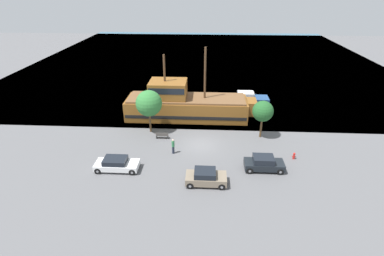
{
  "coord_description": "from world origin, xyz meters",
  "views": [
    {
      "loc": [
        0.73,
        -30.69,
        17.4
      ],
      "look_at": [
        -1.1,
        2.0,
        1.2
      ],
      "focal_mm": 28.0,
      "sensor_mm": 36.0,
      "label": 1
    }
  ],
  "objects_px": {
    "parked_car_curb_rear": "(117,164)",
    "fire_hydrant": "(294,156)",
    "pedestrian_walking_near": "(173,146)",
    "moored_boat_dockside": "(248,99)",
    "pirate_ship": "(185,104)",
    "bench_promenade_east": "(162,135)",
    "parked_car_curb_front": "(264,163)",
    "parked_car_curb_mid": "(206,177)"
  },
  "relations": [
    {
      "from": "pirate_ship",
      "to": "parked_car_curb_mid",
      "type": "distance_m",
      "value": 15.77
    },
    {
      "from": "moored_boat_dockside",
      "to": "parked_car_curb_rear",
      "type": "height_order",
      "value": "moored_boat_dockside"
    },
    {
      "from": "parked_car_curb_rear",
      "to": "pedestrian_walking_near",
      "type": "height_order",
      "value": "pedestrian_walking_near"
    },
    {
      "from": "parked_car_curb_rear",
      "to": "fire_hydrant",
      "type": "distance_m",
      "value": 18.8
    },
    {
      "from": "fire_hydrant",
      "to": "parked_car_curb_front",
      "type": "bearing_deg",
      "value": -148.1
    },
    {
      "from": "parked_car_curb_mid",
      "to": "bench_promenade_east",
      "type": "height_order",
      "value": "parked_car_curb_mid"
    },
    {
      "from": "parked_car_curb_front",
      "to": "parked_car_curb_rear",
      "type": "height_order",
      "value": "parked_car_curb_front"
    },
    {
      "from": "pirate_ship",
      "to": "fire_hydrant",
      "type": "distance_m",
      "value": 16.47
    },
    {
      "from": "pirate_ship",
      "to": "moored_boat_dockside",
      "type": "distance_m",
      "value": 11.27
    },
    {
      "from": "pirate_ship",
      "to": "moored_boat_dockside",
      "type": "bearing_deg",
      "value": 32.29
    },
    {
      "from": "parked_car_curb_front",
      "to": "pedestrian_walking_near",
      "type": "distance_m",
      "value": 9.92
    },
    {
      "from": "parked_car_curb_rear",
      "to": "pedestrian_walking_near",
      "type": "xyz_separation_m",
      "value": [
        5.38,
        3.52,
        0.23
      ]
    },
    {
      "from": "pirate_ship",
      "to": "parked_car_curb_mid",
      "type": "relative_size",
      "value": 4.66
    },
    {
      "from": "pirate_ship",
      "to": "moored_boat_dockside",
      "type": "relative_size",
      "value": 2.88
    },
    {
      "from": "pedestrian_walking_near",
      "to": "bench_promenade_east",
      "type": "bearing_deg",
      "value": 117.24
    },
    {
      "from": "fire_hydrant",
      "to": "pedestrian_walking_near",
      "type": "bearing_deg",
      "value": 178.07
    },
    {
      "from": "fire_hydrant",
      "to": "parked_car_curb_mid",
      "type": "bearing_deg",
      "value": -152.39
    },
    {
      "from": "parked_car_curb_mid",
      "to": "pedestrian_walking_near",
      "type": "relative_size",
      "value": 2.18
    },
    {
      "from": "fire_hydrant",
      "to": "parked_car_curb_rear",
      "type": "bearing_deg",
      "value": -170.57
    },
    {
      "from": "parked_car_curb_mid",
      "to": "pirate_ship",
      "type": "bearing_deg",
      "value": 101.66
    },
    {
      "from": "parked_car_curb_mid",
      "to": "parked_car_curb_front",
      "type": "bearing_deg",
      "value": 24.77
    },
    {
      "from": "pirate_ship",
      "to": "bench_promenade_east",
      "type": "distance_m",
      "value": 7.15
    },
    {
      "from": "fire_hydrant",
      "to": "pedestrian_walking_near",
      "type": "distance_m",
      "value": 13.18
    },
    {
      "from": "parked_car_curb_front",
      "to": "parked_car_curb_rear",
      "type": "relative_size",
      "value": 0.9
    },
    {
      "from": "pirate_ship",
      "to": "parked_car_curb_mid",
      "type": "height_order",
      "value": "pirate_ship"
    },
    {
      "from": "moored_boat_dockside",
      "to": "bench_promenade_east",
      "type": "bearing_deg",
      "value": -132.93
    },
    {
      "from": "fire_hydrant",
      "to": "bench_promenade_east",
      "type": "bearing_deg",
      "value": 165.62
    },
    {
      "from": "fire_hydrant",
      "to": "pirate_ship",
      "type": "bearing_deg",
      "value": 140.43
    },
    {
      "from": "moored_boat_dockside",
      "to": "parked_car_curb_rear",
      "type": "xyz_separation_m",
      "value": [
        -15.37,
        -19.51,
        0.01
      ]
    },
    {
      "from": "bench_promenade_east",
      "to": "pirate_ship",
      "type": "bearing_deg",
      "value": 71.15
    },
    {
      "from": "pirate_ship",
      "to": "parked_car_curb_front",
      "type": "distance_m",
      "value": 15.62
    },
    {
      "from": "moored_boat_dockside",
      "to": "bench_promenade_east",
      "type": "relative_size",
      "value": 4.11
    },
    {
      "from": "pirate_ship",
      "to": "pedestrian_walking_near",
      "type": "height_order",
      "value": "pirate_ship"
    },
    {
      "from": "moored_boat_dockside",
      "to": "parked_car_curb_mid",
      "type": "height_order",
      "value": "moored_boat_dockside"
    },
    {
      "from": "parked_car_curb_rear",
      "to": "parked_car_curb_front",
      "type": "bearing_deg",
      "value": 3.16
    },
    {
      "from": "pirate_ship",
      "to": "parked_car_curb_rear",
      "type": "xyz_separation_m",
      "value": [
        -5.9,
        -13.53,
        -1.23
      ]
    },
    {
      "from": "moored_boat_dockside",
      "to": "bench_promenade_east",
      "type": "xyz_separation_m",
      "value": [
        -11.73,
        -12.61,
        -0.24
      ]
    },
    {
      "from": "bench_promenade_east",
      "to": "pedestrian_walking_near",
      "type": "distance_m",
      "value": 3.83
    },
    {
      "from": "pirate_ship",
      "to": "fire_hydrant",
      "type": "xyz_separation_m",
      "value": [
        12.64,
        -10.45,
        -1.49
      ]
    },
    {
      "from": "pirate_ship",
      "to": "bench_promenade_east",
      "type": "height_order",
      "value": "pirate_ship"
    },
    {
      "from": "bench_promenade_east",
      "to": "pedestrian_walking_near",
      "type": "height_order",
      "value": "pedestrian_walking_near"
    },
    {
      "from": "parked_car_curb_mid",
      "to": "parked_car_curb_rear",
      "type": "height_order",
      "value": "parked_car_curb_mid"
    }
  ]
}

